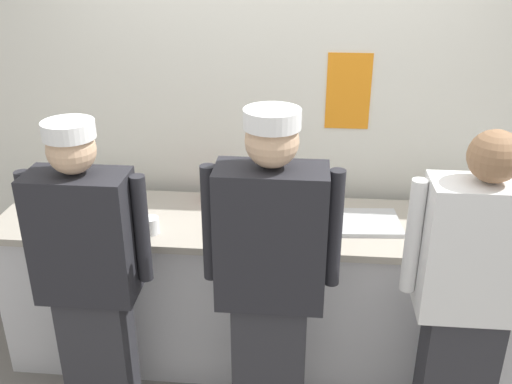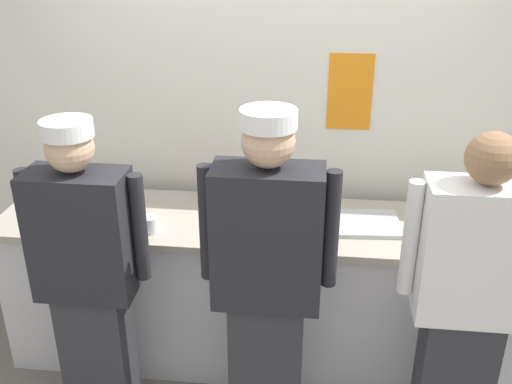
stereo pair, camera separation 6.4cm
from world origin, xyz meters
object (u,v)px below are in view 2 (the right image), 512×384
object	(u,v)px
chef_far_right	(467,300)
plate_stack_front	(103,196)
chef_near_left	(88,275)
ramekin_red_sauce	(281,207)
sheet_tray	(353,223)
ramekin_orange_sauce	(255,231)
deli_cup	(150,224)
chef_center	(267,281)
mixing_bowl_steel	(479,224)
squeeze_bottle_primary	(207,186)

from	to	relation	value
chef_far_right	plate_stack_front	size ratio (longest dim) A/B	7.86
chef_near_left	ramekin_red_sauce	size ratio (longest dim) A/B	15.04
sheet_tray	ramekin_orange_sauce	xyz separation A→B (m)	(-0.52, -0.17, 0.01)
plate_stack_front	sheet_tray	bearing A→B (deg)	-5.29
deli_cup	ramekin_red_sauce	bearing A→B (deg)	26.25
chef_center	deli_cup	distance (m)	0.79
plate_stack_front	deli_cup	world-z (taller)	deli_cup
ramekin_orange_sauce	ramekin_red_sauce	distance (m)	0.32
chef_center	deli_cup	size ratio (longest dim) A/B	19.29
mixing_bowl_steel	squeeze_bottle_primary	distance (m)	1.52
chef_far_right	squeeze_bottle_primary	distance (m)	1.57
chef_far_right	mixing_bowl_steel	size ratio (longest dim) A/B	4.23
chef_center	squeeze_bottle_primary	distance (m)	0.95
chef_center	mixing_bowl_steel	world-z (taller)	chef_center
sheet_tray	ramekin_red_sauce	xyz separation A→B (m)	(-0.41, 0.14, 0.01)
mixing_bowl_steel	ramekin_orange_sauce	world-z (taller)	mixing_bowl_steel
chef_far_right	deli_cup	world-z (taller)	chef_far_right
mixing_bowl_steel	sheet_tray	world-z (taller)	mixing_bowl_steel
plate_stack_front	ramekin_orange_sauce	xyz separation A→B (m)	(0.94, -0.30, -0.01)
squeeze_bottle_primary	ramekin_orange_sauce	distance (m)	0.51
mixing_bowl_steel	squeeze_bottle_primary	world-z (taller)	squeeze_bottle_primary
deli_cup	ramekin_orange_sauce	bearing A→B (deg)	2.60
deli_cup	plate_stack_front	bearing A→B (deg)	139.28
plate_stack_front	squeeze_bottle_primary	xyz separation A→B (m)	(0.61, 0.08, 0.06)
chef_center	ramekin_orange_sauce	distance (m)	0.46
chef_near_left	chef_center	world-z (taller)	chef_center
plate_stack_front	chef_far_right	bearing A→B (deg)	-20.81
chef_near_left	deli_cup	world-z (taller)	chef_near_left
chef_center	deli_cup	world-z (taller)	chef_center
mixing_bowl_steel	deli_cup	bearing A→B (deg)	-174.00
chef_center	ramekin_red_sauce	distance (m)	0.76
squeeze_bottle_primary	sheet_tray	bearing A→B (deg)	-14.45
chef_far_right	chef_center	bearing A→B (deg)	-178.84
chef_center	sheet_tray	size ratio (longest dim) A/B	3.46
chef_center	chef_far_right	bearing A→B (deg)	1.16
plate_stack_front	ramekin_red_sauce	world-z (taller)	plate_stack_front
mixing_bowl_steel	squeeze_bottle_primary	size ratio (longest dim) A/B	1.96
sheet_tray	deli_cup	size ratio (longest dim) A/B	5.58
chef_near_left	squeeze_bottle_primary	distance (m)	0.93
chef_far_right	mixing_bowl_steel	world-z (taller)	chef_far_right
mixing_bowl_steel	sheet_tray	bearing A→B (deg)	178.86
chef_near_left	deli_cup	bearing A→B (deg)	63.55
mixing_bowl_steel	deli_cup	xyz separation A→B (m)	(-1.73, -0.18, -0.01)
chef_near_left	squeeze_bottle_primary	world-z (taller)	chef_near_left
sheet_tray	ramekin_red_sauce	distance (m)	0.43
chef_near_left	chef_far_right	size ratio (longest dim) A/B	0.99
ramekin_red_sauce	deli_cup	xyz separation A→B (m)	(-0.67, -0.33, 0.02)
chef_far_right	ramekin_red_sauce	size ratio (longest dim) A/B	15.19
chef_far_right	squeeze_bottle_primary	xyz separation A→B (m)	(-1.33, 0.82, 0.13)
mixing_bowl_steel	deli_cup	world-z (taller)	mixing_bowl_steel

